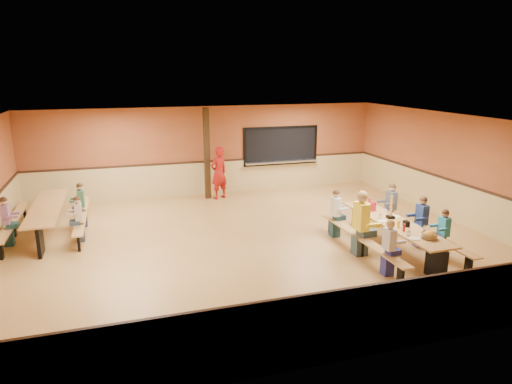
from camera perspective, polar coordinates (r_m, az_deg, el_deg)
name	(u,v)px	position (r m, az deg, el deg)	size (l,w,h in m)	color
ground	(251,242)	(11.43, -0.57, -6.31)	(12.00, 12.00, 0.00)	#A2733D
room_envelope	(251,216)	(11.19, -0.58, -3.02)	(12.04, 10.04, 3.02)	brown
kitchen_pass_through	(281,147)	(16.40, 3.13, 5.59)	(2.78, 0.28, 1.38)	black
structural_post	(207,154)	(15.11, -6.16, 4.77)	(0.18, 0.18, 3.00)	black
cafeteria_table_main	(393,230)	(11.17, 16.75, -4.61)	(1.91, 3.70, 0.74)	#B48347
cafeteria_table_second	(48,214)	(13.09, -24.60, -2.50)	(1.91, 3.70, 0.74)	#B48347
seated_child_white_left	(389,248)	(9.87, 16.25, -6.74)	(0.36, 0.29, 1.19)	silver
seated_adult_yellow	(361,224)	(10.72, 12.97, -3.90)	(0.51, 0.42, 1.50)	yellow
seated_child_grey_left	(335,214)	(11.81, 9.89, -2.68)	(0.38, 0.31, 1.22)	silver
seated_child_teal_right	(443,235)	(11.11, 22.34, -4.95)	(0.34, 0.28, 1.15)	teal
seated_child_navy_right	(421,222)	(11.67, 19.95, -3.55)	(0.39, 0.32, 1.24)	navy
seated_child_char_right	(391,207)	(12.65, 16.50, -1.84)	(0.39, 0.32, 1.25)	#494C52
seated_child_purple_sec	(7,222)	(12.57, -28.72, -3.31)	(0.37, 0.30, 1.21)	#8C5C80
seated_child_green_sec	(82,205)	(13.27, -20.96, -1.55)	(0.37, 0.30, 1.20)	#31684E
seated_child_tan_sec	(79,219)	(12.15, -21.24, -3.19)	(0.34, 0.28, 1.14)	#BAA694
standing_woman	(219,173)	(15.14, -4.67, 2.41)	(0.64, 0.42, 1.75)	#A21612
punch_pitcher	(373,207)	(11.78, 14.43, -1.77)	(0.16, 0.16, 0.22)	#B4182E
chip_bowl	(429,235)	(10.22, 20.85, -5.06)	(0.32, 0.32, 0.15)	orange
napkin_dispenser	(406,224)	(10.84, 18.27, -3.77)	(0.10, 0.14, 0.13)	black
condiment_mustard	(398,224)	(10.69, 17.38, -3.84)	(0.06, 0.06, 0.17)	yellow
condiment_ketchup	(404,227)	(10.50, 18.01, -4.23)	(0.06, 0.06, 0.17)	#B2140F
table_paddle	(391,213)	(11.29, 16.50, -2.51)	(0.16, 0.16, 0.56)	black
place_settings	(394,219)	(11.08, 16.85, -3.30)	(0.65, 3.30, 0.11)	beige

